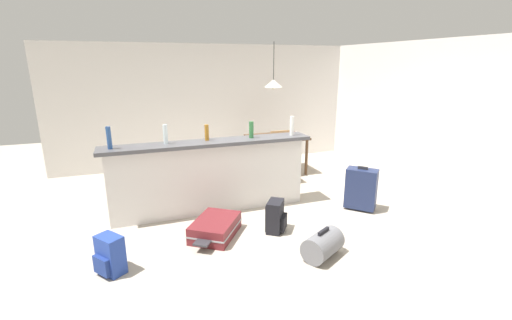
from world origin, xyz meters
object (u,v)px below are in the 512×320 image
bottle_green (251,130)px  backpack_black (276,217)px  dining_table (277,141)px  duffel_bag_grey (323,245)px  bottle_clear (165,134)px  pendant_lamp (273,83)px  suitcase_upright_navy (361,188)px  bottle_amber (207,133)px  bottle_white (292,126)px  backpack_blue (110,256)px  bottle_blue (109,138)px  dining_chair_near_partition (283,154)px  suitcase_flat_maroon (215,228)px

bottle_green → backpack_black: size_ratio=0.58×
dining_table → duffel_bag_grey: bearing=-103.6°
bottle_clear → pendant_lamp: size_ratio=0.30×
suitcase_upright_navy → bottle_amber: bearing=160.9°
bottle_white → bottle_green: bearing=177.6°
dining_table → backpack_blue: bearing=-138.9°
pendant_lamp → backpack_black: (-0.93, -2.36, -1.55)m
bottle_blue → backpack_blue: bearing=-92.6°
dining_chair_near_partition → bottle_blue: bearing=-161.6°
suitcase_upright_navy → duffel_bag_grey: 1.57m
backpack_blue → suitcase_upright_navy: (3.46, 0.50, 0.13)m
dining_table → backpack_black: bearing=-113.3°
bottle_green → pendant_lamp: 1.83m
bottle_green → suitcase_upright_navy: (1.49, -0.67, -0.86)m
suitcase_flat_maroon → backpack_black: 0.79m
dining_table → bottle_white: bearing=-104.8°
bottle_blue → bottle_white: size_ratio=1.00×
bottle_blue → suitcase_upright_navy: (3.40, -0.66, -0.88)m
bottle_blue → backpack_black: bottle_blue is taller
bottle_blue → dining_table: (2.94, 1.45, -0.57)m
bottle_blue → bottle_amber: bottle_blue is taller
duffel_bag_grey → bottle_green: bearing=99.4°
bottle_amber → pendant_lamp: pendant_lamp is taller
bottle_clear → dining_table: 2.70m
dining_chair_near_partition → suitcase_upright_navy: bearing=-70.9°
bottle_amber → dining_chair_near_partition: bottle_amber is taller
bottle_clear → bottle_green: (1.21, -0.03, -0.01)m
bottle_blue → bottle_green: bearing=0.4°
backpack_blue → bottle_blue: bearing=87.4°
suitcase_flat_maroon → backpack_black: (0.77, -0.15, 0.09)m
dining_chair_near_partition → pendant_lamp: 1.34m
bottle_blue → dining_chair_near_partition: 3.08m
bottle_clear → duffel_bag_grey: size_ratio=0.47×
pendant_lamp → suitcase_flat_maroon: 3.23m
pendant_lamp → bottle_white: bearing=-101.9°
bottle_white → dining_chair_near_partition: bearing=72.8°
backpack_blue → bottle_clear: bearing=58.0°
bottle_white → duffel_bag_grey: 1.98m
suitcase_upright_navy → bottle_green: bearing=155.6°
bottle_clear → bottle_white: bearing=-1.9°
bottle_green → dining_chair_near_partition: 1.48m
bottle_clear → dining_chair_near_partition: bottle_clear is taller
backpack_blue → backpack_black: bearing=7.9°
bottle_green → suitcase_upright_navy: 1.85m
suitcase_flat_maroon → backpack_black: bearing=-11.1°
bottle_clear → duffel_bag_grey: 2.48m
bottle_blue → bottle_amber: 1.27m
dining_table → dining_chair_near_partition: bearing=-100.2°
backpack_blue → suitcase_flat_maroon: bearing=19.3°
bottle_white → duffel_bag_grey: size_ratio=0.51×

